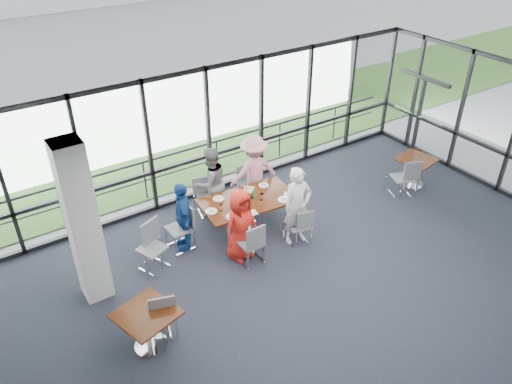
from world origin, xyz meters
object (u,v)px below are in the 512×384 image
diner_near_left (240,225)px  chair_main_fl (207,197)px  main_table (248,204)px  chair_spare_r (402,178)px  diner_near_right (297,206)px  chair_spare_lb (152,249)px  diner_far_left (211,182)px  chair_main_fr (247,183)px  diner_far_right (254,171)px  side_table_left (147,318)px  diner_end (183,216)px  chair_main_nl (250,243)px  side_table_right (416,163)px  structural_column (83,224)px  chair_main_nr (298,226)px  chair_spare_la (155,314)px  chair_main_end (179,228)px

diner_near_left → chair_main_fl: (0.19, 1.76, -0.35)m
main_table → chair_spare_r: (3.89, -0.92, -0.16)m
diner_near_right → chair_spare_lb: diner_near_right is taller
diner_far_left → chair_main_fr: (1.06, 0.13, -0.44)m
diner_near_left → diner_near_right: diner_near_right is taller
diner_near_left → chair_spare_r: 4.58m
diner_far_left → chair_spare_r: 4.69m
main_table → diner_far_right: size_ratio=1.21×
side_table_left → diner_end: 2.71m
diner_near_right → chair_main_nl: diner_near_right is taller
side_table_right → diner_near_right: size_ratio=0.55×
structural_column → chair_main_nr: bearing=-11.8°
side_table_right → chair_main_fr: (-3.86, 1.83, -0.22)m
diner_near_left → chair_spare_lb: size_ratio=1.60×
chair_spare_r → structural_column: bearing=-163.3°
side_table_right → chair_spare_lb: 6.88m
chair_spare_la → chair_spare_lb: size_ratio=0.95×
diner_far_left → chair_spare_r: diner_far_left is taller
chair_main_fl → chair_main_fr: 1.14m
diner_near_left → chair_spare_la: diner_near_left is taller
main_table → chair_spare_lb: bearing=-172.0°
diner_end → chair_spare_r: 5.50m
chair_main_end → chair_main_nr: bearing=57.5°
diner_far_right → diner_end: 2.21m
structural_column → chair_spare_la: 2.01m
diner_far_right → chair_main_nr: diner_far_right is taller
diner_far_left → diner_end: (-1.08, -0.74, -0.07)m
chair_spare_lb → diner_far_left: bearing=-173.4°
diner_near_left → chair_main_nl: 0.41m
chair_spare_lb → main_table: bearing=160.9°
diner_far_right → chair_main_nr: size_ratio=2.17×
chair_main_nl → chair_main_nr: bearing=-1.2°
side_table_right → chair_main_fl: bearing=160.4°
structural_column → chair_spare_lb: 1.62m
chair_main_fr → chair_main_end: bearing=21.2°
main_table → diner_end: bearing=178.1°
chair_spare_la → side_table_right: bearing=25.3°
diner_near_left → structural_column: bearing=159.2°
diner_end → chair_spare_lb: size_ratio=1.59×
diner_far_left → diner_end: bearing=28.2°
chair_main_nr → diner_end: bearing=165.2°
main_table → diner_far_right: bearing=54.8°
structural_column → chair_main_nr: 4.37m
chair_main_nl → chair_main_fl: 2.01m
diner_far_left → chair_spare_la: diner_far_left is taller
side_table_left → chair_spare_r: chair_spare_r is taller
structural_column → chair_main_nr: (4.12, -0.86, -1.19)m
main_table → chair_spare_lb: (-2.33, -0.11, -0.15)m
side_table_left → diner_near_right: (3.80, 0.96, 0.24)m
side_table_right → chair_main_nr: size_ratio=1.18×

